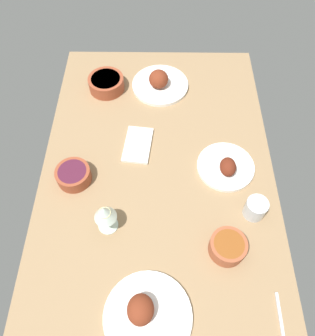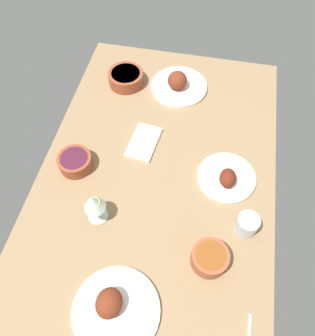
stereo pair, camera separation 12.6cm
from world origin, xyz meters
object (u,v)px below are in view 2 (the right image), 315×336
Objects in this scene: plate_near_viewer at (178,84)px; plate_far_side at (114,309)px; wine_glass at (94,204)px; water_tumbler at (247,225)px; bowl_cream at (126,78)px; bowl_onions at (75,162)px; plate_center_main at (227,178)px; folded_napkin at (144,142)px; bowl_soup at (210,258)px.

plate_near_viewer is 97.62cm from plate_far_side.
water_tumbler is at bearing 95.96° from wine_glass.
wine_glass reaches higher than bowl_cream.
bowl_onions is 1.70× the size of water_tumbler.
plate_near_viewer is at bearing 147.26° from bowl_onions.
plate_center_main is 0.86× the size of plate_near_viewer.
bowl_cream is at bearing -167.89° from plate_far_side.
bowl_cream reaches higher than folded_napkin.
water_tumbler is at bearing 132.57° from plate_far_side.
plate_far_side is (97.55, -3.49, -0.34)cm from plate_near_viewer.
plate_near_viewer is 71.71cm from water_tumbler.
water_tumbler is at bearing 78.49° from bowl_onions.
plate_center_main is at bearing 72.44° from folded_napkin.
bowl_onions is (5.10, -57.92, 1.29)cm from plate_center_main.
plate_far_side is 55.69cm from bowl_onions.
bowl_onions is (48.45, -7.82, -0.24)cm from bowl_cream.
bowl_soup is 41.85cm from wine_glass.
plate_far_side is (52.95, -29.44, 0.37)cm from plate_center_main.
wine_glass is 37.14cm from folded_napkin.
bowl_onions is 67.30cm from water_tumbler.
water_tumbler is at bearing 43.21° from bowl_cream.
water_tumbler is 51.90cm from folded_napkin.
plate_far_side reaches higher than bowl_soup.
plate_far_side is 1.93× the size of wine_glass.
bowl_onions is at bearing -9.17° from bowl_cream.
bowl_soup is 0.70× the size of folded_napkin.
plate_near_viewer is at bearing -149.81° from plate_center_main.
water_tumbler is (-13.73, 10.99, 0.49)cm from bowl_soup.
wine_glass is at bearing -14.27° from folded_napkin.
bowl_soup is (32.25, -2.96, 1.58)cm from plate_center_main.
bowl_cream is 84.90cm from water_tumbler.
bowl_cream is (-75.60, -47.14, -0.05)cm from bowl_soup.
wine_glass is at bearing -101.66° from bowl_soup.
bowl_cream is 1.23× the size of bowl_onions.
plate_near_viewer reaches higher than bowl_soup.
bowl_soup reaches higher than bowl_onions.
wine_glass is (67.25, 6.67, 6.65)cm from bowl_cream.
plate_near_viewer reaches higher than folded_napkin.
plate_far_side is 1.54× the size of folded_napkin.
plate_near_viewer is 59.10cm from bowl_onions.
plate_center_main is 58.16cm from bowl_onions.
plate_near_viewer is 1.61× the size of bowl_cream.
plate_near_viewer is 24.19cm from bowl_cream.
plate_far_side is 2.08× the size of bowl_onions.
plate_far_side reaches higher than bowl_cream.
bowl_cream is at bearing -130.87° from plate_center_main.
wine_glass reaches higher than folded_napkin.
wine_glass is at bearing 37.61° from bowl_onions.
plate_far_side is at bearing -2.05° from plate_near_viewer.
wine_glass reaches higher than plate_center_main.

